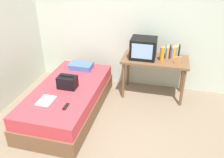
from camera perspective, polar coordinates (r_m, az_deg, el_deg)
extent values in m
plane|color=#84705B|center=(3.39, -1.73, -16.62)|extent=(8.00, 8.00, 0.00)
cube|color=silver|center=(4.48, 5.19, 14.19)|extent=(5.20, 0.10, 2.60)
cube|color=brown|center=(4.05, -10.41, -6.09)|extent=(1.00, 2.00, 0.27)
cube|color=#C63842|center=(3.92, -10.70, -3.24)|extent=(0.97, 1.94, 0.21)
cube|color=brown|center=(4.23, 10.47, 4.68)|extent=(1.16, 0.60, 0.04)
cylinder|color=brown|center=(4.24, 2.75, -0.42)|extent=(0.05, 0.05, 0.70)
cylinder|color=brown|center=(4.19, 16.82, -2.09)|extent=(0.05, 0.05, 0.70)
cylinder|color=brown|center=(4.66, 3.96, 2.35)|extent=(0.05, 0.05, 0.70)
cylinder|color=brown|center=(4.61, 16.75, 0.86)|extent=(0.05, 0.05, 0.70)
cube|color=black|center=(4.16, 7.67, 7.47)|extent=(0.44, 0.38, 0.36)
cube|color=#8CB2E0|center=(3.98, 7.32, 6.65)|extent=(0.35, 0.01, 0.26)
cylinder|color=orange|center=(4.11, 12.12, 5.98)|extent=(0.07, 0.07, 0.25)
cube|color=#2D5699|center=(4.30, 13.06, 6.47)|extent=(0.02, 0.16, 0.19)
cube|color=gold|center=(4.30, 13.48, 6.48)|extent=(0.04, 0.16, 0.20)
cube|color=black|center=(4.29, 13.88, 6.50)|extent=(0.02, 0.14, 0.21)
cube|color=#7A3D89|center=(4.29, 14.22, 6.48)|extent=(0.03, 0.15, 0.22)
cube|color=gray|center=(4.30, 14.56, 6.31)|extent=(0.02, 0.14, 0.19)
cube|color=gold|center=(4.30, 15.02, 6.38)|extent=(0.04, 0.13, 0.22)
cube|color=gray|center=(4.29, 15.55, 6.39)|extent=(0.03, 0.15, 0.23)
cube|color=black|center=(4.30, 15.98, 6.38)|extent=(0.03, 0.14, 0.23)
cube|color=#B27F4C|center=(4.08, 15.80, 4.44)|extent=(0.11, 0.02, 0.13)
cube|color=#4766AD|center=(4.42, -7.53, 3.16)|extent=(0.42, 0.29, 0.10)
cube|color=black|center=(3.80, -10.81, -0.76)|extent=(0.30, 0.20, 0.20)
cylinder|color=black|center=(3.75, -10.97, 0.78)|extent=(0.24, 0.02, 0.02)
cube|color=white|center=(3.59, -15.79, -5.07)|extent=(0.21, 0.29, 0.01)
cube|color=black|center=(3.38, -11.16, -6.56)|extent=(0.04, 0.16, 0.02)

